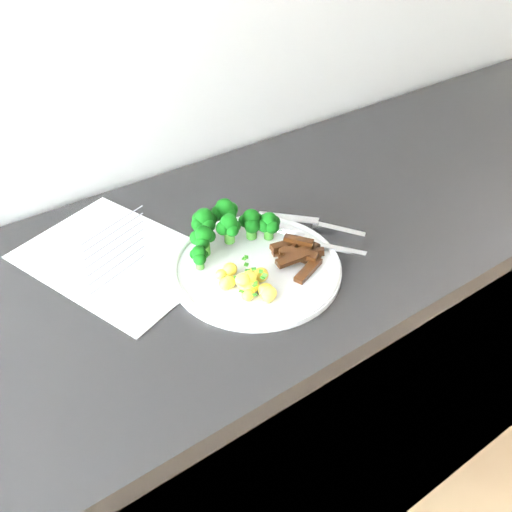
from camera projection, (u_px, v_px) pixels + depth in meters
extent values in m
cube|color=black|center=(258.00, 388.00, 1.23)|extent=(2.31, 0.58, 0.87)
cube|color=#3E3935|center=(340.00, 490.00, 1.06)|extent=(2.31, 0.02, 0.83)
cube|color=white|center=(117.00, 257.00, 0.90)|extent=(0.32, 0.37, 0.00)
cube|color=slate|center=(113.00, 224.00, 0.97)|extent=(0.14, 0.05, 0.00)
cube|color=slate|center=(114.00, 232.00, 0.96)|extent=(0.14, 0.05, 0.00)
cube|color=slate|center=(115.00, 240.00, 0.94)|extent=(0.13, 0.05, 0.00)
cube|color=slate|center=(116.00, 248.00, 0.92)|extent=(0.13, 0.05, 0.00)
cube|color=slate|center=(117.00, 256.00, 0.90)|extent=(0.12, 0.05, 0.00)
cube|color=slate|center=(118.00, 265.00, 0.89)|extent=(0.12, 0.04, 0.00)
cube|color=slate|center=(119.00, 274.00, 0.87)|extent=(0.11, 0.04, 0.00)
cylinder|color=white|center=(256.00, 268.00, 0.88)|extent=(0.28, 0.28, 0.01)
torus|color=white|center=(256.00, 265.00, 0.87)|extent=(0.27, 0.27, 0.01)
cylinder|color=#2F6C1D|center=(229.00, 236.00, 0.90)|extent=(0.02, 0.02, 0.02)
sphere|color=black|center=(235.00, 226.00, 0.89)|extent=(0.02, 0.02, 0.02)
sphere|color=black|center=(226.00, 223.00, 0.89)|extent=(0.02, 0.02, 0.02)
sphere|color=black|center=(223.00, 228.00, 0.88)|extent=(0.02, 0.02, 0.02)
sphere|color=black|center=(232.00, 230.00, 0.88)|extent=(0.02, 0.02, 0.02)
sphere|color=black|center=(229.00, 222.00, 0.88)|extent=(0.03, 0.03, 0.03)
cylinder|color=#2F6C1D|center=(251.00, 231.00, 0.92)|extent=(0.02, 0.02, 0.03)
sphere|color=black|center=(256.00, 219.00, 0.92)|extent=(0.02, 0.02, 0.02)
sphere|color=black|center=(245.00, 221.00, 0.91)|extent=(0.02, 0.02, 0.02)
sphere|color=black|center=(252.00, 226.00, 0.90)|extent=(0.03, 0.03, 0.03)
sphere|color=black|center=(251.00, 218.00, 0.90)|extent=(0.03, 0.03, 0.03)
cylinder|color=#2F6C1D|center=(205.00, 248.00, 0.89)|extent=(0.02, 0.02, 0.02)
sphere|color=black|center=(210.00, 236.00, 0.88)|extent=(0.02, 0.02, 0.02)
sphere|color=black|center=(197.00, 238.00, 0.88)|extent=(0.03, 0.03, 0.03)
sphere|color=black|center=(202.00, 243.00, 0.87)|extent=(0.02, 0.02, 0.02)
sphere|color=black|center=(204.00, 234.00, 0.87)|extent=(0.03, 0.03, 0.03)
cylinder|color=#2F6C1D|center=(225.00, 221.00, 0.93)|extent=(0.02, 0.02, 0.03)
sphere|color=black|center=(231.00, 209.00, 0.92)|extent=(0.03, 0.03, 0.03)
sphere|color=black|center=(221.00, 209.00, 0.92)|extent=(0.02, 0.02, 0.02)
sphere|color=black|center=(218.00, 213.00, 0.91)|extent=(0.03, 0.03, 0.03)
sphere|color=black|center=(230.00, 215.00, 0.91)|extent=(0.02, 0.02, 0.02)
sphere|color=black|center=(225.00, 207.00, 0.91)|extent=(0.03, 0.03, 0.03)
cylinder|color=#2F6C1D|center=(205.00, 231.00, 0.91)|extent=(0.02, 0.02, 0.03)
sphere|color=black|center=(210.00, 219.00, 0.90)|extent=(0.02, 0.02, 0.02)
sphere|color=black|center=(199.00, 219.00, 0.90)|extent=(0.02, 0.02, 0.02)
sphere|color=black|center=(198.00, 224.00, 0.89)|extent=(0.02, 0.02, 0.02)
sphere|color=black|center=(208.00, 225.00, 0.89)|extent=(0.02, 0.02, 0.02)
sphere|color=black|center=(204.00, 217.00, 0.89)|extent=(0.03, 0.03, 0.03)
cylinder|color=#2F6C1D|center=(269.00, 232.00, 0.92)|extent=(0.02, 0.02, 0.02)
sphere|color=black|center=(274.00, 222.00, 0.92)|extent=(0.02, 0.02, 0.02)
sphere|color=black|center=(265.00, 221.00, 0.92)|extent=(0.02, 0.02, 0.02)
sphere|color=black|center=(264.00, 226.00, 0.91)|extent=(0.02, 0.02, 0.02)
sphere|color=black|center=(272.00, 227.00, 0.90)|extent=(0.02, 0.02, 0.02)
sphere|color=black|center=(269.00, 220.00, 0.91)|extent=(0.03, 0.03, 0.03)
cylinder|color=#2F6C1D|center=(200.00, 263.00, 0.86)|extent=(0.01, 0.01, 0.02)
sphere|color=black|center=(204.00, 255.00, 0.86)|extent=(0.01, 0.01, 0.01)
sphere|color=black|center=(195.00, 254.00, 0.86)|extent=(0.02, 0.02, 0.02)
sphere|color=black|center=(200.00, 259.00, 0.85)|extent=(0.02, 0.02, 0.02)
sphere|color=black|center=(199.00, 252.00, 0.85)|extent=(0.02, 0.02, 0.02)
ellipsoid|color=#FFE54D|center=(248.00, 295.00, 0.81)|extent=(0.02, 0.02, 0.02)
ellipsoid|color=#FFE54D|center=(246.00, 286.00, 0.82)|extent=(0.03, 0.02, 0.02)
ellipsoid|color=#FFE54D|center=(249.00, 287.00, 0.82)|extent=(0.02, 0.02, 0.02)
ellipsoid|color=#FFE54D|center=(252.00, 286.00, 0.82)|extent=(0.03, 0.02, 0.02)
ellipsoid|color=#FFE54D|center=(266.00, 290.00, 0.81)|extent=(0.02, 0.02, 0.02)
ellipsoid|color=#FFE54D|center=(230.00, 269.00, 0.85)|extent=(0.02, 0.02, 0.02)
ellipsoid|color=#FFE54D|center=(268.00, 296.00, 0.80)|extent=(0.02, 0.02, 0.02)
ellipsoid|color=#FFE54D|center=(246.00, 286.00, 0.82)|extent=(0.02, 0.02, 0.02)
ellipsoid|color=#FFE54D|center=(226.00, 283.00, 0.83)|extent=(0.02, 0.02, 0.02)
ellipsoid|color=#FFE54D|center=(229.00, 282.00, 0.83)|extent=(0.02, 0.02, 0.02)
ellipsoid|color=#FFE54D|center=(261.00, 275.00, 0.84)|extent=(0.03, 0.02, 0.02)
ellipsoid|color=#FFE54D|center=(221.00, 275.00, 0.84)|extent=(0.02, 0.02, 0.02)
ellipsoid|color=#FFE54D|center=(251.00, 275.00, 0.84)|extent=(0.03, 0.02, 0.02)
ellipsoid|color=#FFE54D|center=(243.00, 280.00, 0.81)|extent=(0.02, 0.02, 0.02)
ellipsoid|color=#FFE54D|center=(269.00, 294.00, 0.81)|extent=(0.02, 0.02, 0.02)
ellipsoid|color=#FFE54D|center=(249.00, 277.00, 0.82)|extent=(0.02, 0.02, 0.02)
cube|color=#226311|center=(255.00, 295.00, 0.78)|extent=(0.01, 0.01, 0.00)
cube|color=#226311|center=(254.00, 269.00, 0.81)|extent=(0.01, 0.01, 0.00)
cube|color=#226311|center=(247.00, 270.00, 0.82)|extent=(0.01, 0.01, 0.00)
cube|color=#226311|center=(236.00, 277.00, 0.81)|extent=(0.01, 0.01, 0.00)
cube|color=#226311|center=(265.00, 275.00, 0.80)|extent=(0.01, 0.01, 0.00)
cube|color=#226311|center=(246.00, 265.00, 0.83)|extent=(0.01, 0.01, 0.00)
cube|color=#226311|center=(242.00, 291.00, 0.79)|extent=(0.01, 0.01, 0.00)
cube|color=#226311|center=(261.00, 271.00, 0.81)|extent=(0.01, 0.01, 0.00)
cube|color=#226311|center=(246.00, 257.00, 0.84)|extent=(0.01, 0.01, 0.00)
cube|color=#226311|center=(244.00, 275.00, 0.80)|extent=(0.01, 0.01, 0.00)
cube|color=#226311|center=(254.00, 285.00, 0.80)|extent=(0.01, 0.01, 0.00)
cube|color=#226311|center=(263.00, 278.00, 0.81)|extent=(0.01, 0.01, 0.00)
cube|color=#226311|center=(244.00, 259.00, 0.84)|extent=(0.01, 0.01, 0.00)
cube|color=#226311|center=(255.00, 283.00, 0.80)|extent=(0.01, 0.01, 0.00)
cube|color=black|center=(295.00, 255.00, 0.89)|extent=(0.03, 0.05, 0.01)
cube|color=black|center=(308.00, 252.00, 0.89)|extent=(0.05, 0.02, 0.01)
cube|color=black|center=(308.00, 252.00, 0.89)|extent=(0.05, 0.04, 0.02)
cube|color=black|center=(288.00, 251.00, 0.90)|extent=(0.06, 0.03, 0.01)
cube|color=black|center=(292.00, 248.00, 0.90)|extent=(0.06, 0.01, 0.01)
cube|color=black|center=(308.00, 270.00, 0.86)|extent=(0.06, 0.04, 0.01)
cube|color=black|center=(306.00, 253.00, 0.89)|extent=(0.05, 0.04, 0.01)
cube|color=black|center=(289.00, 250.00, 0.88)|extent=(0.05, 0.03, 0.01)
cube|color=black|center=(299.00, 241.00, 0.89)|extent=(0.04, 0.05, 0.01)
cube|color=black|center=(292.00, 259.00, 0.86)|extent=(0.06, 0.02, 0.01)
cube|color=black|center=(285.00, 245.00, 0.89)|extent=(0.05, 0.02, 0.01)
cube|color=black|center=(298.00, 252.00, 0.88)|extent=(0.06, 0.01, 0.01)
cube|color=black|center=(295.00, 252.00, 0.88)|extent=(0.05, 0.04, 0.01)
cube|color=black|center=(299.00, 253.00, 0.88)|extent=(0.05, 0.06, 0.01)
cube|color=silver|center=(334.00, 248.00, 0.90)|extent=(0.06, 0.10, 0.01)
cube|color=silver|center=(297.00, 235.00, 0.92)|extent=(0.03, 0.03, 0.01)
cylinder|color=silver|center=(286.00, 229.00, 0.93)|extent=(0.02, 0.03, 0.00)
cylinder|color=silver|center=(285.00, 231.00, 0.93)|extent=(0.02, 0.03, 0.00)
cylinder|color=silver|center=(284.00, 232.00, 0.92)|extent=(0.02, 0.03, 0.00)
cylinder|color=silver|center=(283.00, 233.00, 0.92)|extent=(0.02, 0.03, 0.00)
cube|color=silver|center=(288.00, 217.00, 0.97)|extent=(0.08, 0.10, 0.01)
cube|color=silver|center=(339.00, 231.00, 0.95)|extent=(0.07, 0.08, 0.02)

